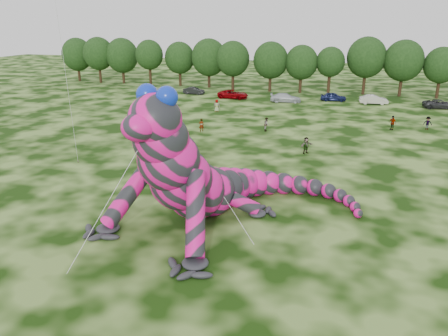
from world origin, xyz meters
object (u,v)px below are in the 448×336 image
tree_0 (78,60)px  spectator_0 (201,125)px  tree_10 (366,66)px  tree_11 (403,68)px  car_0 (154,90)px  spectator_2 (428,123)px  tree_8 (301,69)px  spectator_4 (217,106)px  car_3 (286,98)px  car_5 (374,100)px  car_1 (194,91)px  tree_2 (122,61)px  tree_6 (233,66)px  tree_7 (270,67)px  spectator_5 (306,145)px  spectator_1 (267,124)px  tree_4 (180,64)px  spectator_3 (392,123)px  tree_1 (99,60)px  car_6 (440,104)px  tree_3 (150,63)px  inflatable_gecko (208,148)px  car_2 (233,94)px  tree_5 (209,63)px  car_4 (333,97)px  tree_9 (330,70)px

tree_0 → spectator_0: size_ratio=5.55×
tree_10 → tree_11: tree_10 is taller
car_0 → spectator_2: 48.31m
tree_8 → spectator_4: tree_8 is taller
car_3 → car_5: 14.56m
tree_10 → car_1: size_ratio=2.63×
spectator_4 → tree_2: bearing=-47.5°
tree_6 → car_3: 16.60m
tree_7 → tree_10: 17.58m
spectator_5 → spectator_1: bearing=76.2°
tree_4 → spectator_5: size_ratio=5.09×
car_0 → spectator_3: (41.47, -16.63, 0.21)m
tree_4 → car_0: size_ratio=2.19×
tree_11 → car_1: size_ratio=2.52×
spectator_1 → tree_10: bearing=-27.0°
tree_1 → tree_11: size_ratio=0.97×
car_0 → spectator_0: spectator_0 is taller
car_6 → tree_8: bearing=61.2°
tree_8 → car_6: size_ratio=1.76×
tree_3 → tree_10: size_ratio=0.90×
tree_2 → spectator_1: 51.04m
tree_8 → tree_10: bearing=7.8°
tree_0 → tree_6: size_ratio=1.00×
tree_8 → car_5: tree_8 is taller
inflatable_gecko → car_6: (22.67, 47.73, -4.32)m
car_3 → car_5: size_ratio=1.14×
car_2 → spectator_2: bearing=-114.4°
tree_4 → spectator_2: (44.92, -26.40, -3.67)m
tree_5 → car_5: bearing=-16.7°
tree_0 → spectator_1: tree_0 is taller
inflatable_gecko → tree_3: (-32.08, 56.95, -0.30)m
tree_5 → car_5: 33.85m
car_4 → spectator_2: spectator_2 is taller
tree_5 → spectator_3: (34.03, -27.50, -3.98)m
tree_2 → car_2: bearing=-22.3°
spectator_2 → car_6: bearing=77.3°
car_0 → spectator_5: (32.07, -30.30, 0.19)m
car_3 → car_2: bearing=74.6°
tree_1 → spectator_0: size_ratio=5.72×
spectator_3 → tree_4: bearing=-172.3°
inflatable_gecko → car_3: bearing=111.0°
car_6 → spectator_4: bearing=103.2°
tree_11 → spectator_1: 37.57m
tree_2 → car_2: (28.16, -11.54, -4.06)m
spectator_3 → spectator_0: (-23.12, -8.14, -0.06)m
tree_9 → spectator_5: bearing=-89.4°
tree_1 → car_6: size_ratio=1.93×
tree_0 → tree_8: (50.34, -2.25, -0.28)m
car_2 → spectator_2: 33.62m
tree_7 → car_0: tree_7 is taller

